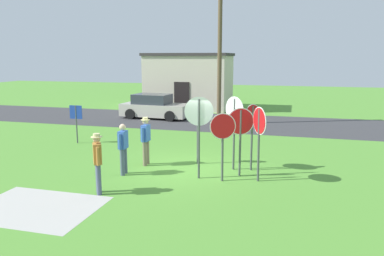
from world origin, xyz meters
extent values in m
plane|color=#518E33|center=(0.00, 0.00, 0.00)|extent=(80.00, 80.00, 0.00)
cube|color=#38383A|center=(0.00, 9.55, 0.00)|extent=(60.00, 6.40, 0.01)
cube|color=#ADAAA3|center=(-2.74, -4.44, 0.00)|extent=(3.20, 2.40, 0.01)
cube|color=beige|center=(-4.08, 14.94, 1.94)|extent=(5.99, 3.82, 3.89)
cube|color=#383333|center=(-4.08, 14.94, 3.99)|extent=(6.19, 4.02, 0.20)
cube|color=black|center=(-4.08, 13.01, 1.05)|extent=(1.10, 0.08, 2.10)
cylinder|color=brown|center=(-0.61, 8.93, 4.38)|extent=(0.24, 0.24, 8.77)
cube|color=#B7B2A3|center=(-4.87, 9.95, 0.53)|extent=(4.42, 2.11, 0.76)
cube|color=#2D333D|center=(-5.12, 9.97, 1.21)|extent=(2.34, 1.69, 0.60)
cylinder|color=black|center=(-3.48, 10.75, 0.32)|extent=(0.65, 0.27, 0.64)
cylinder|color=black|center=(-3.61, 8.96, 0.32)|extent=(0.65, 0.27, 0.64)
cylinder|color=black|center=(-6.14, 10.95, 0.32)|extent=(0.65, 0.27, 0.64)
cylinder|color=black|center=(-6.27, 9.15, 0.32)|extent=(0.65, 0.27, 0.64)
cylinder|color=#474C4C|center=(2.23, 0.32, 1.11)|extent=(0.10, 0.10, 2.22)
cylinder|color=white|center=(2.23, 0.32, 1.96)|extent=(0.44, 0.45, 0.62)
cylinder|color=red|center=(2.23, 0.31, 1.96)|extent=(0.41, 0.42, 0.57)
cylinder|color=#474C4C|center=(1.48, -1.04, 1.04)|extent=(0.11, 0.14, 2.07)
cylinder|color=white|center=(1.48, -1.04, 1.73)|extent=(0.76, 0.34, 0.81)
cylinder|color=red|center=(1.49, -1.05, 1.73)|extent=(0.71, 0.32, 0.75)
cylinder|color=#474C4C|center=(1.63, 0.24, 1.22)|extent=(0.10, 0.10, 2.45)
cylinder|color=white|center=(1.63, 0.24, 2.07)|extent=(0.70, 0.59, 0.90)
cylinder|color=red|center=(1.64, 0.25, 2.07)|extent=(0.65, 0.55, 0.84)
cylinder|color=#474C4C|center=(1.94, -0.40, 1.08)|extent=(0.09, 0.09, 2.16)
cylinder|color=white|center=(1.94, -0.40, 1.80)|extent=(0.83, 0.32, 0.88)
cylinder|color=red|center=(1.94, -0.41, 1.80)|extent=(0.77, 0.30, 0.82)
cylinder|color=#474C4C|center=(0.27, 0.60, 1.04)|extent=(0.08, 0.08, 2.08)
cylinder|color=white|center=(0.27, 0.60, 1.79)|extent=(0.68, 0.11, 0.69)
cylinder|color=red|center=(0.27, 0.61, 1.79)|extent=(0.63, 0.10, 0.64)
cylinder|color=#474C4C|center=(0.72, -1.00, 1.27)|extent=(0.08, 0.08, 2.54)
cylinder|color=white|center=(0.72, -1.00, 2.16)|extent=(0.88, 0.22, 0.90)
cylinder|color=red|center=(0.72, -0.99, 2.16)|extent=(0.82, 0.21, 0.84)
cylinder|color=#474C4C|center=(2.56, -0.80, 1.13)|extent=(0.12, 0.11, 2.27)
cylinder|color=white|center=(2.56, -0.80, 1.91)|extent=(0.47, 0.74, 0.86)
cylinder|color=red|center=(2.55, -0.81, 1.91)|extent=(0.44, 0.69, 0.79)
cylinder|color=#4C5670|center=(-1.77, -1.15, 0.44)|extent=(0.14, 0.14, 0.88)
cylinder|color=#4C5670|center=(-1.76, -1.37, 0.44)|extent=(0.14, 0.14, 0.88)
cube|color=#3860B7|center=(-1.76, -1.26, 1.17)|extent=(0.23, 0.36, 0.58)
cylinder|color=#3860B7|center=(-1.77, -1.02, 1.15)|extent=(0.09, 0.09, 0.52)
cylinder|color=#3860B7|center=(-1.76, -1.50, 1.15)|extent=(0.09, 0.09, 0.52)
sphere|color=beige|center=(-1.76, -1.26, 1.58)|extent=(0.21, 0.21, 0.21)
cylinder|color=#4C5670|center=(-1.74, -2.99, 0.44)|extent=(0.14, 0.14, 0.88)
cylinder|color=#4C5670|center=(-1.62, -3.17, 0.44)|extent=(0.14, 0.14, 0.88)
cube|color=#B27533|center=(-1.68, -3.08, 1.17)|extent=(0.38, 0.42, 0.58)
cylinder|color=#B27533|center=(-1.81, -2.88, 1.15)|extent=(0.09, 0.09, 0.52)
cylinder|color=#B27533|center=(-1.55, -3.28, 1.15)|extent=(0.09, 0.09, 0.52)
sphere|color=tan|center=(-1.68, -3.08, 1.58)|extent=(0.21, 0.21, 0.21)
cylinder|color=beige|center=(-1.68, -3.08, 1.64)|extent=(0.31, 0.32, 0.02)
cylinder|color=beige|center=(-1.68, -3.08, 1.69)|extent=(0.19, 0.19, 0.09)
cylinder|color=#7A6B56|center=(-1.46, 0.06, 0.44)|extent=(0.14, 0.14, 0.88)
cylinder|color=#7A6B56|center=(-1.48, -0.16, 0.44)|extent=(0.14, 0.14, 0.88)
cube|color=#3860B7|center=(-1.47, -0.05, 1.17)|extent=(0.24, 0.37, 0.58)
cylinder|color=#3860B7|center=(-1.45, 0.19, 1.15)|extent=(0.09, 0.09, 0.52)
cylinder|color=#3860B7|center=(-1.48, -0.29, 1.15)|extent=(0.09, 0.09, 0.52)
sphere|color=beige|center=(-1.47, -0.05, 1.58)|extent=(0.21, 0.21, 0.21)
cylinder|color=beige|center=(-1.47, -0.05, 1.64)|extent=(0.31, 0.32, 0.02)
cylinder|color=beige|center=(-1.47, -0.05, 1.69)|extent=(0.19, 0.19, 0.09)
cylinder|color=#4C4C51|center=(-5.78, 2.39, 0.85)|extent=(0.06, 0.06, 1.71)
cube|color=#1E389E|center=(-5.78, 2.39, 1.41)|extent=(0.60, 0.03, 0.60)
camera|label=1|loc=(3.55, -12.18, 3.82)|focal=35.19mm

